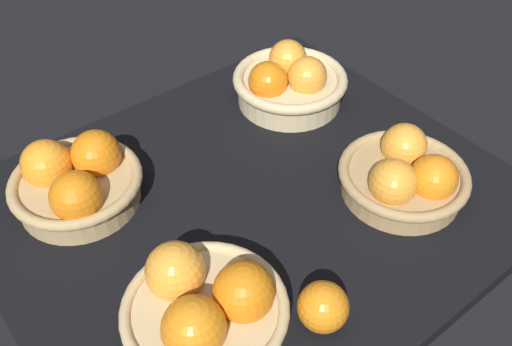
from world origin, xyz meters
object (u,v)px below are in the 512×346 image
basket_near_right (405,176)px  basket_near_left (205,310)px  loose_orange_front_gap (323,307)px  basket_far_right (289,82)px  basket_far_left (76,181)px

basket_near_right → basket_near_left: bearing=-178.4°
basket_near_right → loose_orange_front_gap: bearing=-160.4°
basket_far_right → loose_orange_front_gap: size_ratio=3.21×
basket_far_right → basket_near_left: basket_far_right is taller
basket_far_right → basket_far_left: 46.20cm
basket_far_left → loose_orange_front_gap: size_ratio=3.05×
basket_near_right → loose_orange_front_gap: (-28.38, -10.11, -0.40)cm
basket_near_right → loose_orange_front_gap: size_ratio=3.07×
basket_near_right → basket_near_left: size_ratio=0.98×
basket_near_left → loose_orange_front_gap: (13.15, -8.94, -1.11)cm
loose_orange_front_gap → basket_near_right: bearing=19.6°
basket_far_right → basket_far_left: bearing=179.5°
basket_near_right → basket_far_right: bearing=86.2°
basket_near_left → basket_near_right: bearing=1.6°
basket_far_right → loose_orange_front_gap: bearing=-125.7°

